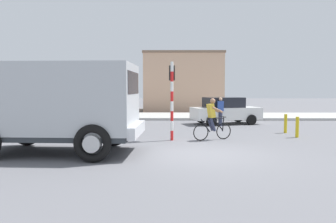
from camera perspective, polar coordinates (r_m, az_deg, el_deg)
The scene contains 13 objects.
ground_plane at distance 10.39m, azimuth 6.80°, elevation -7.61°, with size 120.00×120.00×0.00m, color slate.
sidewalk_far at distance 23.57m, azimuth 3.29°, elevation -0.83°, with size 80.00×5.00×0.16m, color #ADADA8.
truck_foreground at distance 10.92m, azimuth -19.65°, elevation 1.57°, with size 5.51×3.00×2.90m.
cyclist at distance 13.11m, azimuth 7.98°, elevation -1.37°, with size 1.63×0.73×1.72m.
traffic_light_pole at distance 12.92m, azimuth 0.72°, elevation 3.94°, with size 0.24×0.43×3.20m.
car_red_near at distance 20.61m, azimuth -19.30°, elevation 0.29°, with size 4.31×2.71×1.60m.
car_white_mid at distance 19.23m, azimuth 10.23°, elevation 0.20°, with size 4.30×2.63×1.60m.
car_far_side at distance 17.38m, azimuth -15.82°, elevation -0.31°, with size 4.02×1.92×1.60m.
pedestrian_near_kerb at distance 18.16m, azimuth 9.43°, elevation 0.07°, with size 0.34×0.22×1.62m.
bollard_near at distance 14.80m, azimuth 22.25°, elevation -2.62°, with size 0.14×0.14×0.90m, color gold.
bollard_far at distance 16.11m, azimuth 20.41°, elevation -2.05°, with size 0.14×0.14×0.90m, color gold.
building_corner_left at distance 32.49m, azimuth -15.73°, elevation 3.88°, with size 9.87×7.49×4.12m.
building_mid_block at distance 30.50m, azimuth 2.64°, elevation 5.24°, with size 7.20×6.33×5.41m.
Camera 1 is at (-1.12, -10.12, 2.11)m, focal length 33.85 mm.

